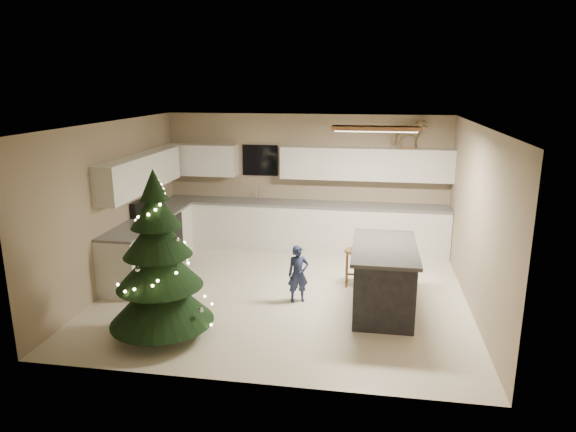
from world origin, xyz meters
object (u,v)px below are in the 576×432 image
object	(u,v)px
island	(383,277)
toddler	(298,274)
christmas_tree	(159,270)
bar_stool	(354,259)
rocking_horse	(409,133)

from	to	relation	value
island	toddler	bearing A→B (deg)	177.22
island	christmas_tree	size ratio (longest dim) A/B	0.78
bar_stool	toddler	bearing A→B (deg)	-136.53
christmas_tree	rocking_horse	xyz separation A→B (m)	(3.23, 3.92, 1.38)
island	toddler	world-z (taller)	island
island	toddler	distance (m)	1.24
toddler	rocking_horse	bearing A→B (deg)	36.55
christmas_tree	bar_stool	bearing A→B (deg)	41.42
island	bar_stool	xyz separation A→B (m)	(-0.44, 0.81, -0.02)
island	christmas_tree	bearing A→B (deg)	-155.59
bar_stool	rocking_horse	distance (m)	2.73
bar_stool	island	bearing A→B (deg)	-61.33
christmas_tree	toddler	xyz separation A→B (m)	(1.57, 1.34, -0.46)
island	bar_stool	size ratio (longest dim) A/B	2.80
toddler	rocking_horse	world-z (taller)	rocking_horse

